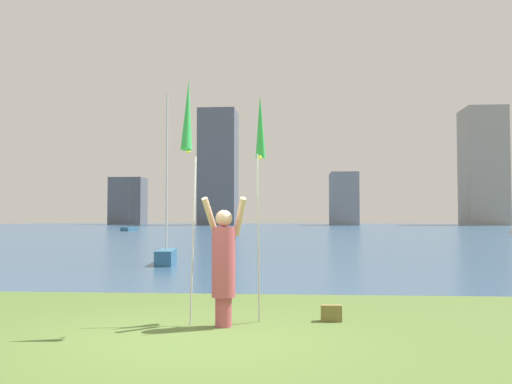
{
  "coord_description": "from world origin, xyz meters",
  "views": [
    {
      "loc": [
        1.28,
        -7.22,
        1.56
      ],
      "look_at": [
        -0.05,
        11.17,
        2.37
      ],
      "focal_mm": 39.37,
      "sensor_mm": 36.0,
      "label": 1
    }
  ],
  "objects_px": {
    "kite_flag_right": "(260,132)",
    "person": "(224,262)",
    "sailboat_0": "(166,254)",
    "sailboat_5": "(129,229)",
    "bag": "(331,313)",
    "kite_flag_left": "(188,121)"
  },
  "relations": [
    {
      "from": "sailboat_5",
      "to": "sailboat_0",
      "type": "bearing_deg",
      "value": -71.52
    },
    {
      "from": "sailboat_5",
      "to": "kite_flag_right",
      "type": "bearing_deg",
      "value": -70.98
    },
    {
      "from": "sailboat_5",
      "to": "person",
      "type": "bearing_deg",
      "value": -71.68
    },
    {
      "from": "bag",
      "to": "sailboat_5",
      "type": "distance_m",
      "value": 54.01
    },
    {
      "from": "person",
      "to": "sailboat_0",
      "type": "relative_size",
      "value": 0.33
    },
    {
      "from": "person",
      "to": "sailboat_5",
      "type": "height_order",
      "value": "sailboat_5"
    },
    {
      "from": "bag",
      "to": "sailboat_0",
      "type": "relative_size",
      "value": 0.05
    },
    {
      "from": "kite_flag_left",
      "to": "sailboat_5",
      "type": "xyz_separation_m",
      "value": [
        -16.49,
        51.49,
        -2.63
      ]
    },
    {
      "from": "person",
      "to": "bag",
      "type": "height_order",
      "value": "person"
    },
    {
      "from": "bag",
      "to": "sailboat_0",
      "type": "xyz_separation_m",
      "value": [
        -4.76,
        9.58,
        0.22
      ]
    },
    {
      "from": "kite_flag_right",
      "to": "bag",
      "type": "bearing_deg",
      "value": -6.33
    },
    {
      "from": "person",
      "to": "kite_flag_right",
      "type": "distance_m",
      "value": 2.11
    },
    {
      "from": "kite_flag_right",
      "to": "person",
      "type": "bearing_deg",
      "value": -127.06
    },
    {
      "from": "kite_flag_left",
      "to": "sailboat_0",
      "type": "distance_m",
      "value": 10.99
    },
    {
      "from": "person",
      "to": "sailboat_5",
      "type": "xyz_separation_m",
      "value": [
        -16.97,
        51.26,
        -0.64
      ]
    },
    {
      "from": "bag",
      "to": "sailboat_0",
      "type": "distance_m",
      "value": 10.7
    },
    {
      "from": "bag",
      "to": "kite_flag_right",
      "type": "bearing_deg",
      "value": 173.67
    },
    {
      "from": "person",
      "to": "sailboat_0",
      "type": "bearing_deg",
      "value": 99.87
    },
    {
      "from": "person",
      "to": "sailboat_0",
      "type": "xyz_separation_m",
      "value": [
        -3.21,
        10.1,
        -0.56
      ]
    },
    {
      "from": "kite_flag_left",
      "to": "kite_flag_right",
      "type": "bearing_deg",
      "value": 42.2
    },
    {
      "from": "bag",
      "to": "person",
      "type": "bearing_deg",
      "value": -161.49
    },
    {
      "from": "sailboat_0",
      "to": "sailboat_5",
      "type": "height_order",
      "value": "sailboat_0"
    }
  ]
}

